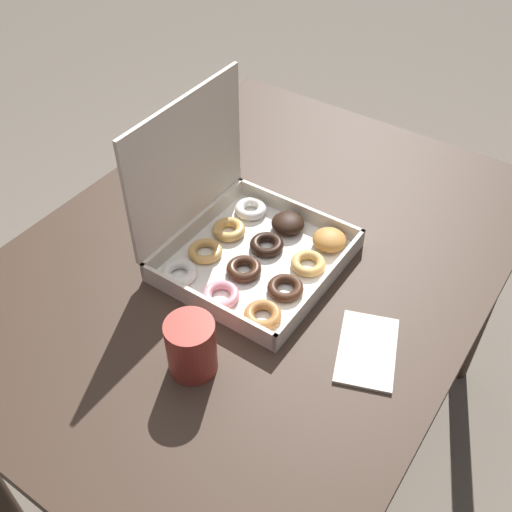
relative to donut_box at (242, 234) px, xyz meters
name	(u,v)px	position (x,y,z in m)	size (l,w,h in m)	color
ground_plane	(257,438)	(0.02, -0.02, -0.79)	(8.00, 8.00, 0.00)	#6B6054
dining_table	(257,286)	(0.02, -0.02, -0.15)	(1.18, 0.87, 0.73)	#38281E
donut_box	(242,234)	(0.00, 0.00, 0.00)	(0.33, 0.31, 0.31)	silver
coffee_mug	(191,346)	(-0.27, -0.09, 0.00)	(0.08, 0.08, 0.11)	#A3382D
paper_napkin	(367,350)	(-0.08, -0.31, -0.05)	(0.18, 0.15, 0.01)	silver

